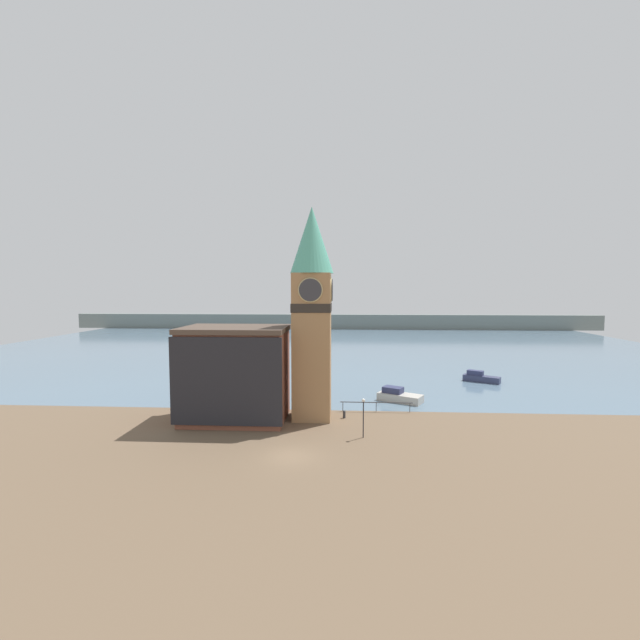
% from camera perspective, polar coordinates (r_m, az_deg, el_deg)
% --- Properties ---
extents(ground_plane, '(160.00, 160.00, 0.00)m').
position_cam_1_polar(ground_plane, '(36.74, -3.86, -17.67)').
color(ground_plane, brown).
extents(water, '(160.00, 120.00, 0.00)m').
position_cam_1_polar(water, '(108.28, 1.03, -3.13)').
color(water, slate).
rests_on(water, ground_plane).
extents(far_shoreline, '(180.00, 3.00, 5.00)m').
position_cam_1_polar(far_shoreline, '(147.81, 1.66, -0.22)').
color(far_shoreline, slate).
rests_on(far_shoreline, water).
extents(pier_railing, '(8.03, 0.08, 1.09)m').
position_cam_1_polar(pier_railing, '(48.89, 7.51, -10.98)').
color(pier_railing, '#333338').
rests_on(pier_railing, ground_plane).
extents(clock_tower, '(4.50, 4.50, 22.12)m').
position_cam_1_polar(clock_tower, '(44.63, -1.07, 1.72)').
color(clock_tower, '#9E754C').
rests_on(clock_tower, ground_plane).
extents(pier_building, '(10.86, 7.69, 9.78)m').
position_cam_1_polar(pier_building, '(45.60, -11.22, -6.99)').
color(pier_building, brown).
rests_on(pier_building, ground_plane).
extents(boat_near, '(5.67, 4.46, 1.68)m').
position_cam_1_polar(boat_near, '(53.76, 10.46, -9.94)').
color(boat_near, '#B7B2A8').
rests_on(boat_near, water).
extents(boat_far, '(5.16, 3.87, 1.63)m').
position_cam_1_polar(boat_far, '(67.83, 20.60, -7.22)').
color(boat_far, '#333856').
rests_on(boat_far, water).
extents(mooring_bollard_near, '(0.30, 0.30, 0.83)m').
position_cam_1_polar(mooring_bollard_near, '(46.43, 3.24, -12.38)').
color(mooring_bollard_near, '#2D2D33').
rests_on(mooring_bollard_near, ground_plane).
extents(lamp_post, '(0.32, 0.32, 3.65)m').
position_cam_1_polar(lamp_post, '(40.21, 5.80, -11.86)').
color(lamp_post, black).
rests_on(lamp_post, ground_plane).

